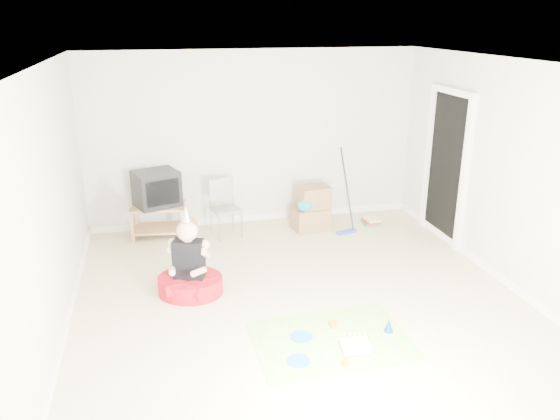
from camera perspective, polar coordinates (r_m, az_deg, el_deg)
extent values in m
plane|color=beige|center=(6.39, 1.72, -8.74)|extent=(5.00, 5.00, 0.00)
cube|color=black|center=(7.98, 17.02, 4.15)|extent=(0.02, 0.90, 2.05)
cube|color=#A8764C|center=(8.02, -12.64, 0.38)|extent=(0.81, 0.57, 0.03)
cube|color=#A8764C|center=(8.13, -12.47, -1.88)|extent=(0.81, 0.57, 0.03)
cube|color=#A8764C|center=(7.95, -15.19, -1.71)|extent=(0.06, 0.06, 0.47)
cube|color=#A8764C|center=(7.86, -10.16, -1.56)|extent=(0.06, 0.06, 0.47)
cube|color=#A8764C|center=(8.33, -14.76, -0.68)|extent=(0.06, 0.06, 0.47)
cube|color=#A8764C|center=(8.25, -9.97, -0.52)|extent=(0.06, 0.06, 0.47)
cube|color=black|center=(7.93, -12.79, 2.20)|extent=(0.72, 0.66, 0.50)
cube|color=#95969B|center=(7.88, -5.67, 0.08)|extent=(0.46, 0.44, 0.03)
cylinder|color=#95969B|center=(7.82, -6.85, -0.01)|extent=(0.02, 0.02, 0.85)
cylinder|color=#95969B|center=(7.94, -4.51, 0.36)|extent=(0.02, 0.02, 0.85)
cube|color=#8F6945|center=(8.20, 3.21, -0.87)|extent=(0.55, 0.44, 0.34)
cube|color=#8F6945|center=(8.14, 3.50, 1.40)|extent=(0.50, 0.42, 0.32)
ellipsoid|color=#0D8F87|center=(7.96, 2.59, 0.47)|extent=(0.22, 0.16, 0.18)
cube|color=blue|center=(8.15, 6.92, -2.29)|extent=(0.32, 0.19, 0.03)
cylinder|color=black|center=(7.94, 7.10, 1.79)|extent=(0.14, 0.40, 1.19)
cube|color=#27764B|center=(8.57, 9.43, -1.30)|extent=(0.24, 0.30, 0.03)
cube|color=#B22726|center=(8.56, 9.44, -1.10)|extent=(0.21, 0.27, 0.03)
cube|color=beige|center=(8.55, 9.46, -0.91)|extent=(0.22, 0.28, 0.03)
cylinder|color=#B3101C|center=(6.44, -9.34, -7.74)|extent=(0.96, 0.96, 0.20)
cube|color=black|center=(6.30, -9.51, -5.08)|extent=(0.39, 0.30, 0.45)
sphere|color=#DAA791|center=(6.16, -9.68, -2.16)|extent=(0.31, 0.31, 0.24)
cone|color=silver|center=(6.09, -9.80, -0.32)|extent=(0.12, 0.12, 0.18)
cube|color=#FF3592|center=(5.58, 5.38, -13.35)|extent=(1.56, 1.14, 0.01)
cube|color=white|center=(5.44, 7.87, -13.91)|extent=(0.30, 0.25, 0.07)
cube|color=#3CAA58|center=(5.46, 7.86, -14.18)|extent=(0.30, 0.25, 0.01)
cylinder|color=beige|center=(5.35, 6.99, -13.65)|extent=(0.01, 0.01, 0.07)
cylinder|color=beige|center=(5.36, 7.51, -13.60)|extent=(0.01, 0.01, 0.07)
cylinder|color=beige|center=(5.37, 8.02, -13.55)|extent=(0.01, 0.01, 0.07)
cylinder|color=beige|center=(5.38, 8.53, -13.51)|extent=(0.01, 0.01, 0.07)
cylinder|color=beige|center=(5.39, 9.04, -13.46)|extent=(0.01, 0.01, 0.07)
cylinder|color=beige|center=(5.42, 6.78, -13.15)|extent=(0.01, 0.01, 0.07)
cylinder|color=beige|center=(5.43, 7.28, -13.10)|extent=(0.01, 0.01, 0.07)
cylinder|color=beige|center=(5.44, 7.79, -13.06)|extent=(0.01, 0.01, 0.07)
cylinder|color=beige|center=(5.45, 8.30, -13.01)|extent=(0.01, 0.01, 0.07)
cylinder|color=beige|center=(5.47, 8.80, -12.96)|extent=(0.01, 0.01, 0.07)
cylinder|color=blue|center=(5.59, 2.25, -13.10)|extent=(0.24, 0.24, 0.01)
cylinder|color=blue|center=(5.26, 1.95, -15.48)|extent=(0.24, 0.24, 0.01)
cylinder|color=orange|center=(5.75, 5.60, -11.79)|extent=(0.08, 0.08, 0.08)
cylinder|color=orange|center=(5.22, 6.88, -15.47)|extent=(0.08, 0.08, 0.07)
cone|color=#1A3BB9|center=(5.76, 11.30, -11.72)|extent=(0.12, 0.12, 0.14)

